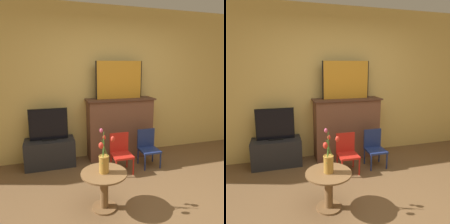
% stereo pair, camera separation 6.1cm
% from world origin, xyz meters
% --- Properties ---
extents(wall_back, '(8.00, 0.06, 2.70)m').
position_xyz_m(wall_back, '(0.00, 2.13, 1.35)').
color(wall_back, '#E0BC66').
rests_on(wall_back, ground).
extents(fireplace_mantel, '(1.24, 0.40, 1.10)m').
position_xyz_m(fireplace_mantel, '(0.14, 1.92, 0.56)').
color(fireplace_mantel, brown).
rests_on(fireplace_mantel, ground).
extents(painting, '(0.85, 0.03, 0.66)m').
position_xyz_m(painting, '(0.13, 1.93, 1.43)').
color(painting, black).
rests_on(painting, fireplace_mantel).
extents(tv_stand, '(0.81, 0.41, 0.46)m').
position_xyz_m(tv_stand, '(-1.12, 1.88, 0.23)').
color(tv_stand, '#232326').
rests_on(tv_stand, ground).
extents(tv_monitor, '(0.62, 0.12, 0.53)m').
position_xyz_m(tv_monitor, '(-1.12, 1.88, 0.72)').
color(tv_monitor, black).
rests_on(tv_monitor, tv_stand).
extents(chair_red, '(0.31, 0.31, 0.61)m').
position_xyz_m(chair_red, '(-0.03, 1.35, 0.33)').
color(chair_red, red).
rests_on(chair_red, ground).
extents(chair_blue, '(0.31, 0.31, 0.61)m').
position_xyz_m(chair_blue, '(0.48, 1.43, 0.33)').
color(chair_blue, navy).
rests_on(chair_blue, ground).
extents(side_table, '(0.54, 0.54, 0.46)m').
position_xyz_m(side_table, '(-0.54, 0.50, 0.30)').
color(side_table, brown).
rests_on(side_table, ground).
extents(vase_tulips, '(0.21, 0.19, 0.51)m').
position_xyz_m(vase_tulips, '(-0.54, 0.49, 0.61)').
color(vase_tulips, '#B78433').
rests_on(vase_tulips, side_table).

